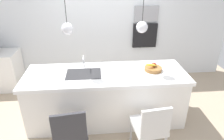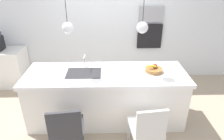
{
  "view_description": "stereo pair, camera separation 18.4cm",
  "coord_description": "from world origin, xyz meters",
  "px_view_note": "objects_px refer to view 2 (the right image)",
  "views": [
    {
      "loc": [
        -0.16,
        -2.92,
        2.39
      ],
      "look_at": [
        0.1,
        0.0,
        0.95
      ],
      "focal_mm": 32.36,
      "sensor_mm": 36.0,
      "label": 1
    },
    {
      "loc": [
        0.03,
        -2.93,
        2.39
      ],
      "look_at": [
        0.1,
        0.0,
        0.95
      ],
      "focal_mm": 32.36,
      "sensor_mm": 36.0,
      "label": 2
    }
  ],
  "objects_px": {
    "microwave": "(151,14)",
    "oven": "(149,36)",
    "chair_near": "(67,128)",
    "fruit_bowl": "(154,69)",
    "chair_middle": "(147,128)"
  },
  "relations": [
    {
      "from": "fruit_bowl",
      "to": "chair_middle",
      "type": "height_order",
      "value": "fruit_bowl"
    },
    {
      "from": "microwave",
      "to": "chair_middle",
      "type": "xyz_separation_m",
      "value": [
        -0.45,
        -2.42,
        -1.06
      ]
    },
    {
      "from": "chair_near",
      "to": "chair_middle",
      "type": "xyz_separation_m",
      "value": [
        1.08,
        -0.0,
        -0.01
      ]
    },
    {
      "from": "fruit_bowl",
      "to": "oven",
      "type": "bearing_deg",
      "value": 81.95
    },
    {
      "from": "fruit_bowl",
      "to": "microwave",
      "type": "relative_size",
      "value": 0.53
    },
    {
      "from": "oven",
      "to": "chair_middle",
      "type": "distance_m",
      "value": 2.52
    },
    {
      "from": "microwave",
      "to": "chair_middle",
      "type": "height_order",
      "value": "microwave"
    },
    {
      "from": "fruit_bowl",
      "to": "microwave",
      "type": "height_order",
      "value": "microwave"
    },
    {
      "from": "oven",
      "to": "chair_near",
      "type": "relative_size",
      "value": 0.64
    },
    {
      "from": "microwave",
      "to": "chair_near",
      "type": "height_order",
      "value": "microwave"
    },
    {
      "from": "microwave",
      "to": "oven",
      "type": "height_order",
      "value": "microwave"
    },
    {
      "from": "chair_near",
      "to": "fruit_bowl",
      "type": "bearing_deg",
      "value": 33.29
    },
    {
      "from": "fruit_bowl",
      "to": "microwave",
      "type": "bearing_deg",
      "value": 81.95
    },
    {
      "from": "fruit_bowl",
      "to": "chair_near",
      "type": "xyz_separation_m",
      "value": [
        -1.32,
        -0.86,
        -0.45
      ]
    },
    {
      "from": "chair_near",
      "to": "microwave",
      "type": "bearing_deg",
      "value": 57.56
    }
  ]
}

